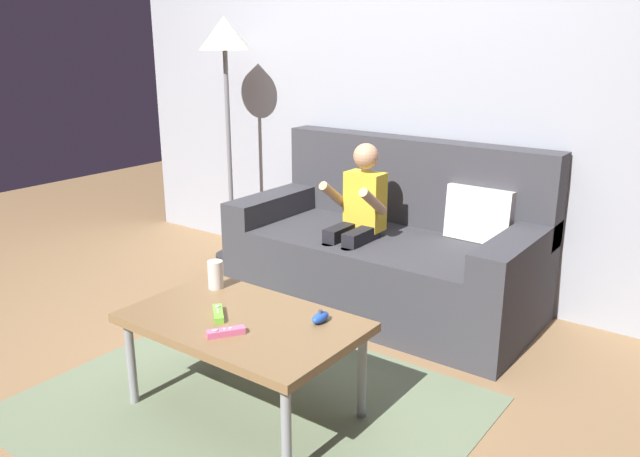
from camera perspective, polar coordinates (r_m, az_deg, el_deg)
name	(u,v)px	position (r m, az deg, el deg)	size (l,w,h in m)	color
ground_plane	(214,374)	(2.96, -9.43, -12.67)	(8.23, 8.23, 0.00)	olive
wall_back	(394,71)	(3.79, 6.66, 13.78)	(4.11, 0.05, 2.50)	#999EA8
couch	(390,252)	(3.53, 6.25, -2.08)	(1.64, 0.80, 0.90)	#38383D
person_seated_on_couch	(356,218)	(3.37, 3.27, 0.97)	(0.29, 0.36, 0.91)	black
coffee_table	(243,327)	(2.52, -6.91, -8.73)	(0.91, 0.57, 0.40)	brown
area_rug	(246,408)	(2.69, -6.63, -15.66)	(1.70, 1.44, 0.01)	#6B7A5B
game_remote_pink_near_edge	(226,332)	(2.38, -8.43, -9.14)	(0.11, 0.14, 0.03)	pink
nunchuk_blue	(320,317)	(2.45, 0.03, -7.95)	(0.04, 0.09, 0.05)	blue
game_remote_lime_far_corner	(218,314)	(2.53, -9.08, -7.51)	(0.13, 0.12, 0.03)	#72C638
soda_can	(216,275)	(2.79, -9.30, -4.08)	(0.07, 0.07, 0.12)	silver
floor_lamp	(225,52)	(4.16, -8.48, 15.32)	(0.32, 0.32, 1.56)	black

